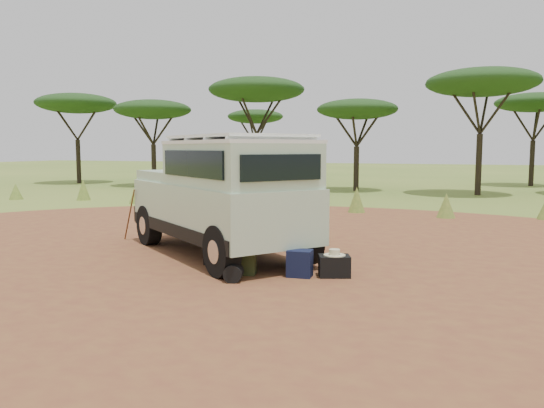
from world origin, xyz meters
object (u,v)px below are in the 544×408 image
(safari_vehicle, at_px, (222,198))
(backpack_black, at_px, (214,250))
(walking_staff, at_px, (130,215))
(hard_case, at_px, (334,266))
(duffel_navy, at_px, (300,264))
(backpack_olive, at_px, (245,261))
(backpack_navy, at_px, (241,257))

(safari_vehicle, height_order, backpack_black, safari_vehicle)
(safari_vehicle, xyz_separation_m, walking_staff, (-2.89, 0.79, -0.57))
(hard_case, bearing_deg, safari_vehicle, 138.19)
(walking_staff, bearing_deg, duffel_navy, -88.43)
(safari_vehicle, relative_size, backpack_olive, 10.31)
(backpack_olive, height_order, duffel_navy, backpack_olive)
(backpack_black, relative_size, hard_case, 1.01)
(backpack_navy, distance_m, duffel_navy, 1.13)
(backpack_black, distance_m, hard_case, 2.43)
(backpack_black, xyz_separation_m, duffel_navy, (1.86, -0.39, -0.03))
(backpack_olive, bearing_deg, walking_staff, 138.13)
(walking_staff, bearing_deg, hard_case, -84.29)
(backpack_navy, relative_size, duffel_navy, 1.15)
(safari_vehicle, relative_size, walking_staff, 3.88)
(backpack_olive, height_order, hard_case, backpack_olive)
(backpack_black, relative_size, duffel_navy, 1.13)
(backpack_black, xyz_separation_m, backpack_olive, (0.91, -0.58, -0.01))
(backpack_olive, relative_size, hard_case, 0.96)
(safari_vehicle, xyz_separation_m, backpack_black, (0.23, -0.84, -0.93))
(backpack_navy, bearing_deg, backpack_olive, -24.22)
(backpack_black, bearing_deg, walking_staff, 132.38)
(safari_vehicle, distance_m, walking_staff, 3.05)
(safari_vehicle, relative_size, backpack_navy, 9.60)
(safari_vehicle, distance_m, backpack_olive, 2.05)
(walking_staff, bearing_deg, backpack_navy, -94.00)
(backpack_olive, bearing_deg, hard_case, 2.14)
(safari_vehicle, relative_size, hard_case, 9.86)
(safari_vehicle, xyz_separation_m, backpack_olive, (1.14, -1.41, -0.95))
(walking_staff, relative_size, backpack_olive, 2.66)
(backpack_black, bearing_deg, hard_case, -23.94)
(walking_staff, height_order, duffel_navy, walking_staff)
(backpack_olive, bearing_deg, backpack_navy, 119.91)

